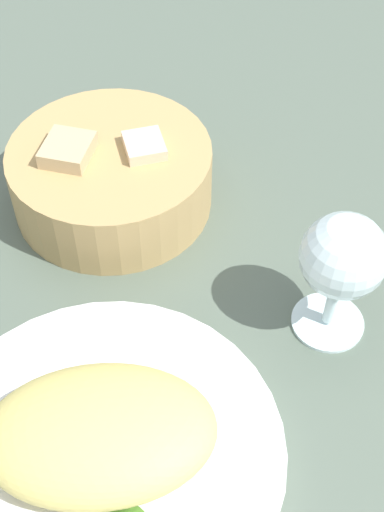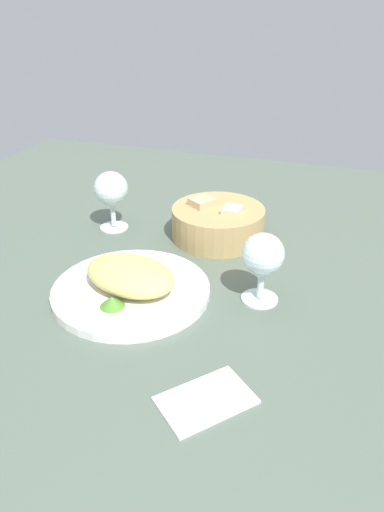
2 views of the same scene
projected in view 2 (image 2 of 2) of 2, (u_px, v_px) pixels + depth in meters
ground_plane at (171, 281)px, 82.26cm from camera, size 140.00×140.00×2.00cm
plate at (131, 291)px, 76.59cm from camera, size 25.24×25.24×1.40cm
omelette at (130, 275)px, 75.17cm from camera, size 17.93×14.31×4.48cm
lettuce_garnish at (112, 302)px, 71.13cm from camera, size 3.80×3.80×1.66cm
bread_basket at (218, 222)px, 93.43cm from camera, size 18.05×18.05×7.57cm
wine_glass_near at (263, 258)px, 71.92cm from camera, size 6.48×6.48×11.47cm
wine_glass_far at (111, 191)px, 94.76cm from camera, size 6.81×6.81×12.05cm
folded_napkin at (206, 399)px, 56.52cm from camera, size 12.53×12.88×0.80cm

